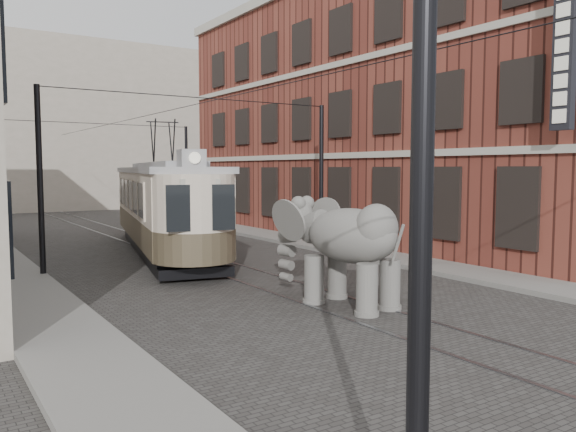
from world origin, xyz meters
TOP-DOWN VIEW (x-y plane):
  - ground at (0.00, 0.00)m, footprint 120.00×120.00m
  - tram_rails at (0.00, 0.00)m, footprint 1.54×80.00m
  - sidewalk_right at (6.00, 0.00)m, footprint 2.00×60.00m
  - sidewalk_left at (-6.50, 0.00)m, footprint 2.00×60.00m
  - brick_building at (11.00, 9.00)m, footprint 8.00×26.00m
  - distant_block at (0.00, 40.00)m, footprint 28.00×10.00m
  - catenary at (-0.20, 5.00)m, footprint 11.00×30.20m
  - tram at (-0.37, 9.25)m, footprint 5.66×13.77m
  - elephant at (0.16, -2.13)m, footprint 3.19×4.81m

SIDE VIEW (x-z plane):
  - ground at x=0.00m, z-range 0.00..0.00m
  - tram_rails at x=0.00m, z-range 0.00..0.02m
  - sidewalk_right at x=6.00m, z-range 0.00..0.15m
  - sidewalk_left at x=-6.50m, z-range 0.00..0.15m
  - elephant at x=0.16m, z-range 0.00..2.73m
  - tram at x=-0.37m, z-range 0.00..5.35m
  - catenary at x=-0.20m, z-range 0.00..6.00m
  - brick_building at x=11.00m, z-range 0.00..12.00m
  - distant_block at x=0.00m, z-range 0.00..14.00m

